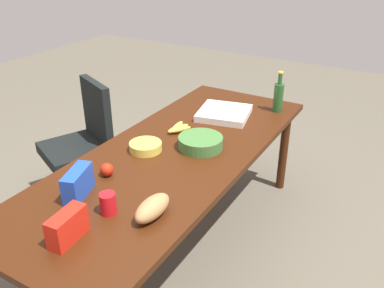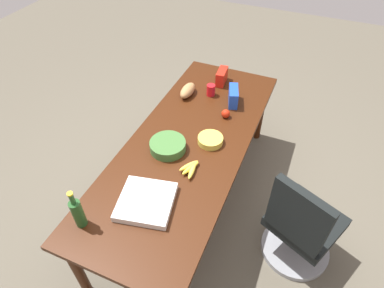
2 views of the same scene
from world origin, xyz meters
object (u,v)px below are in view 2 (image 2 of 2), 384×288
apple_red (226,114)px  chip_bag_red (222,77)px  bread_loaf (188,90)px  red_solo_cup (211,90)px  conference_table (189,148)px  chip_bag_blue (233,96)px  chip_bowl (210,140)px  salad_bowl (168,146)px  wine_bottle (78,212)px  office_chair (300,230)px  banana_bunch (191,168)px  pizza_box (146,202)px

apple_red → chip_bag_red: bearing=-157.0°
bread_loaf → red_solo_cup: 0.22m
conference_table → chip_bag_blue: bearing=165.6°
conference_table → chip_bag_blue: size_ratio=11.01×
bread_loaf → chip_bag_red: size_ratio=1.20×
conference_table → chip_bowl: size_ratio=11.84×
red_solo_cup → chip_bag_blue: (0.04, 0.23, 0.02)m
red_solo_cup → chip_bag_blue: bearing=80.8°
conference_table → chip_bowl: (-0.06, 0.16, 0.10)m
salad_bowl → chip_bag_blue: size_ratio=1.29×
apple_red → wine_bottle: 1.48m
salad_bowl → chip_bag_blue: 0.84m
wine_bottle → red_solo_cup: 1.68m
red_solo_cup → conference_table: bearing=5.5°
office_chair → bread_loaf: size_ratio=4.00×
wine_bottle → red_solo_cup: bearing=171.0°
chip_bowl → conference_table: bearing=-70.0°
office_chair → chip_bag_blue: office_chair is taller
wine_bottle → office_chair: bearing=120.0°
banana_bunch → chip_bag_blue: bearing=178.2°
conference_table → chip_bag_red: chip_bag_red is taller
salad_bowl → apple_red: (-0.56, 0.29, -0.00)m
banana_bunch → conference_table: bearing=-154.3°
bread_loaf → red_solo_cup: bearing=112.6°
salad_bowl → chip_bowl: (-0.21, 0.28, -0.01)m
chip_bag_red → red_solo_cup: 0.24m
office_chair → pizza_box: size_ratio=2.67×
banana_bunch → salad_bowl: bearing=-118.4°
red_solo_cup → apple_red: bearing=42.0°
conference_table → red_solo_cup: 0.70m
salad_bowl → red_solo_cup: red_solo_cup is taller
wine_bottle → chip_bowl: bearing=154.6°
conference_table → salad_bowl: bearing=-38.5°
apple_red → red_solo_cup: red_solo_cup is taller
red_solo_cup → chip_bowl: (0.62, 0.23, -0.03)m
bread_loaf → banana_bunch: bread_loaf is taller
office_chair → chip_bowl: 0.98m
bread_loaf → banana_bunch: (0.88, 0.41, -0.02)m
bread_loaf → banana_bunch: 0.97m
office_chair → banana_bunch: (0.08, -0.88, 0.41)m
office_chair → chip_bag_red: 1.61m
chip_bag_blue → chip_bowl: chip_bag_blue is taller
bread_loaf → chip_bowl: 0.69m
office_chair → apple_red: (-0.62, -0.84, 0.43)m
salad_bowl → office_chair: bearing=87.3°
bread_loaf → apple_red: size_ratio=3.16×
bread_loaf → wine_bottle: 1.57m
salad_bowl → banana_bunch: salad_bowl is taller
office_chair → wine_bottle: 1.63m
chip_bag_red → salad_bowl: bearing=-4.0°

